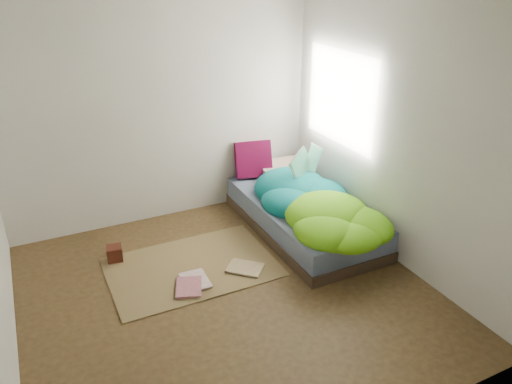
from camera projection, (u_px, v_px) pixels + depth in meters
ground at (228, 294)px, 4.52m from camera, size 3.50×3.50×0.00m
room_walls at (224, 121)px, 3.84m from camera, size 3.54×3.54×2.62m
bed at (303, 216)px, 5.52m from camera, size 1.00×2.00×0.34m
duvet at (315, 196)px, 5.19m from camera, size 0.96×1.84×0.34m
rug at (192, 267)px, 4.90m from camera, size 1.60×1.10×0.01m
pillow_floral at (284, 169)px, 6.14m from camera, size 0.61×0.41×0.13m
pillow_magenta at (253, 159)px, 6.03m from camera, size 0.45×0.22×0.43m
open_book at (308, 153)px, 5.46m from camera, size 0.48×0.28×0.29m
wooden_box at (115, 253)px, 4.98m from camera, size 0.17×0.17×0.15m
floor_book_a at (183, 284)px, 4.62m from camera, size 0.25×0.34×0.02m
floor_book_b at (176, 288)px, 4.56m from camera, size 0.33×0.38×0.03m
floor_book_c at (241, 275)px, 4.75m from camera, size 0.41×0.41×0.03m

